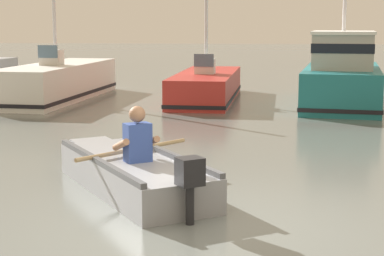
{
  "coord_description": "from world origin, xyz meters",
  "views": [
    {
      "loc": [
        0.45,
        -6.96,
        2.29
      ],
      "look_at": [
        -0.6,
        3.37,
        0.55
      ],
      "focal_mm": 59.55,
      "sensor_mm": 36.0,
      "label": 1
    }
  ],
  "objects": [
    {
      "name": "moored_boat_teal",
      "position": [
        2.78,
        10.74,
        0.78
      ],
      "size": [
        2.72,
        5.49,
        4.97
      ],
      "color": "#1E727A",
      "rests_on": "ground"
    },
    {
      "name": "moored_boat_white",
      "position": [
        -5.41,
        11.43,
        0.51
      ],
      "size": [
        2.15,
        6.27,
        4.41
      ],
      "color": "white",
      "rests_on": "ground"
    },
    {
      "name": "moored_boat_red",
      "position": [
        -1.01,
        11.68,
        0.4
      ],
      "size": [
        1.88,
        5.63,
        4.43
      ],
      "color": "#B72D28",
      "rests_on": "ground"
    },
    {
      "name": "rowboat_with_person",
      "position": [
        -1.23,
        1.43,
        0.25
      ],
      "size": [
        2.64,
        3.37,
        1.19
      ],
      "color": "gray",
      "rests_on": "ground"
    },
    {
      "name": "ground_plane",
      "position": [
        0.0,
        0.0,
        0.0
      ],
      "size": [
        120.0,
        120.0,
        0.0
      ],
      "primitive_type": "plane",
      "color": "slate"
    }
  ]
}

